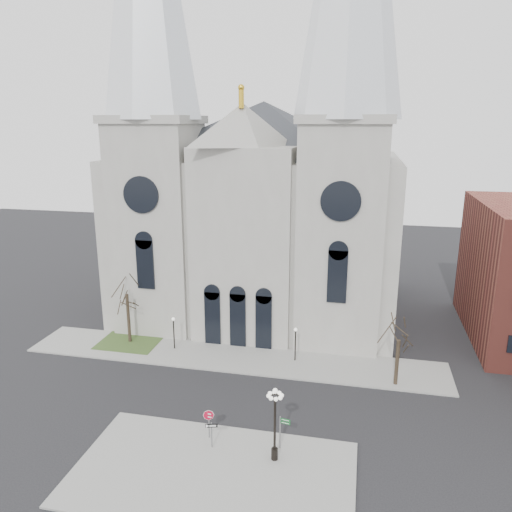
% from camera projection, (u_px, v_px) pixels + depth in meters
% --- Properties ---
extents(ground, '(160.00, 160.00, 0.00)m').
position_uv_depth(ground, '(194.00, 423.00, 37.25)').
color(ground, black).
rests_on(ground, ground).
extents(sidewalk_near, '(18.00, 10.00, 0.14)m').
position_uv_depth(sidewalk_near, '(213.00, 473.00, 31.90)').
color(sidewalk_near, gray).
rests_on(sidewalk_near, ground).
extents(sidewalk_far, '(40.00, 6.00, 0.14)m').
position_uv_depth(sidewalk_far, '(232.00, 357.00, 47.61)').
color(sidewalk_far, gray).
rests_on(sidewalk_far, ground).
extents(grass_patch, '(6.00, 5.00, 0.18)m').
position_uv_depth(grass_patch, '(130.00, 342.00, 50.80)').
color(grass_patch, '#344F22').
rests_on(grass_patch, ground).
extents(cathedral, '(33.00, 26.66, 54.00)m').
position_uv_depth(cathedral, '(258.00, 153.00, 53.99)').
color(cathedral, '#9A968F').
rests_on(cathedral, ground).
extents(tree_left, '(3.20, 3.20, 7.50)m').
position_uv_depth(tree_left, '(127.00, 291.00, 49.37)').
color(tree_left, '#2C2119').
rests_on(tree_left, ground).
extents(tree_right, '(3.20, 3.20, 6.00)m').
position_uv_depth(tree_right, '(399.00, 337.00, 41.50)').
color(tree_right, '#2C2119').
rests_on(tree_right, ground).
extents(ped_lamp_left, '(0.32, 0.32, 3.26)m').
position_uv_depth(ped_lamp_left, '(174.00, 328.00, 48.72)').
color(ped_lamp_left, black).
rests_on(ped_lamp_left, sidewalk_far).
extents(ped_lamp_right, '(0.32, 0.32, 3.26)m').
position_uv_depth(ped_lamp_right, '(295.00, 339.00, 46.26)').
color(ped_lamp_right, black).
rests_on(ped_lamp_right, sidewalk_far).
extents(stop_sign, '(0.79, 0.11, 2.20)m').
position_uv_depth(stop_sign, '(209.00, 418.00, 34.99)').
color(stop_sign, slate).
rests_on(stop_sign, sidewalk_near).
extents(globe_lamp, '(1.40, 1.40, 5.24)m').
position_uv_depth(globe_lamp, '(275.00, 415.00, 32.26)').
color(globe_lamp, black).
rests_on(globe_lamp, sidewalk_near).
extents(one_way_sign, '(0.82, 0.25, 1.92)m').
position_uv_depth(one_way_sign, '(212.00, 430.00, 34.01)').
color(one_way_sign, slate).
rests_on(one_way_sign, sidewalk_near).
extents(street_name_sign, '(0.77, 0.19, 2.42)m').
position_uv_depth(street_name_sign, '(281.00, 430.00, 33.89)').
color(street_name_sign, slate).
rests_on(street_name_sign, sidewalk_near).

